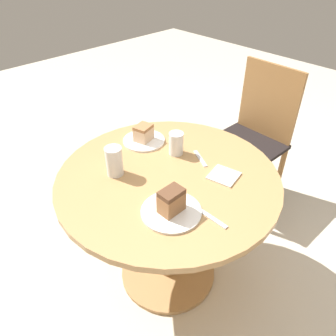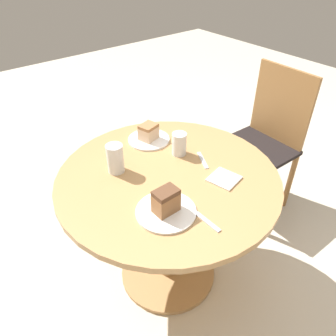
{
  "view_description": "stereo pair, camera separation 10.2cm",
  "coord_description": "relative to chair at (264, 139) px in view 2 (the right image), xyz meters",
  "views": [
    {
      "loc": [
        0.85,
        -0.81,
        1.63
      ],
      "look_at": [
        0.0,
        0.0,
        0.76
      ],
      "focal_mm": 35.0,
      "sensor_mm": 36.0,
      "label": 1
    },
    {
      "loc": [
        0.91,
        -0.74,
        1.63
      ],
      "look_at": [
        0.0,
        0.0,
        0.76
      ],
      "focal_mm": 35.0,
      "sensor_mm": 36.0,
      "label": 2
    }
  ],
  "objects": [
    {
      "name": "cake_slice_near",
      "position": [
        0.3,
        -1.06,
        0.28
      ],
      "size": [
        0.07,
        0.1,
        0.1
      ],
      "rotation": [
        0.0,
        0.0,
        0.01
      ],
      "color": "#9E6B42",
      "rests_on": "plate_near"
    },
    {
      "name": "fork",
      "position": [
        0.42,
        -0.97,
        0.22
      ],
      "size": [
        0.18,
        0.02,
        0.0
      ],
      "rotation": [
        0.0,
        0.0,
        0.01
      ],
      "color": "silver",
      "rests_on": "table"
    },
    {
      "name": "cake_slice_far",
      "position": [
        -0.18,
        -0.8,
        0.27
      ],
      "size": [
        0.09,
        0.11,
        0.08
      ],
      "rotation": [
        0.0,
        0.0,
        0.26
      ],
      "color": "beige",
      "rests_on": "plate_far"
    },
    {
      "name": "glass_water",
      "position": [
        0.02,
        -0.75,
        0.27
      ],
      "size": [
        0.07,
        0.07,
        0.11
      ],
      "color": "silver",
      "rests_on": "table"
    },
    {
      "name": "ground_plane",
      "position": [
        0.12,
        -0.91,
        -0.5
      ],
      "size": [
        8.0,
        8.0,
        0.0
      ],
      "primitive_type": "plane",
      "color": "beige"
    },
    {
      "name": "glass_lemonade",
      "position": [
        -0.05,
        -1.07,
        0.28
      ],
      "size": [
        0.08,
        0.08,
        0.14
      ],
      "color": "beige",
      "rests_on": "table"
    },
    {
      "name": "napkin_stack",
      "position": [
        0.3,
        -0.73,
        0.22
      ],
      "size": [
        0.15,
        0.15,
        0.01
      ],
      "rotation": [
        0.0,
        0.0,
        0.22
      ],
      "color": "silver",
      "rests_on": "table"
    },
    {
      "name": "spoon",
      "position": [
        0.14,
        -0.7,
        0.22
      ],
      "size": [
        0.13,
        0.08,
        0.0
      ],
      "rotation": [
        0.0,
        0.0,
        2.67
      ],
      "color": "silver",
      "rests_on": "table"
    },
    {
      "name": "chair",
      "position": [
        0.0,
        0.0,
        0.0
      ],
      "size": [
        0.45,
        0.42,
        0.95
      ],
      "rotation": [
        0.0,
        0.0,
        -0.03
      ],
      "color": "olive",
      "rests_on": "ground_plane"
    },
    {
      "name": "plate_near",
      "position": [
        0.3,
        -1.06,
        0.22
      ],
      "size": [
        0.24,
        0.24,
        0.01
      ],
      "color": "white",
      "rests_on": "table"
    },
    {
      "name": "plate_far",
      "position": [
        -0.18,
        -0.8,
        0.22
      ],
      "size": [
        0.22,
        0.22,
        0.01
      ],
      "color": "white",
      "rests_on": "table"
    },
    {
      "name": "table",
      "position": [
        0.12,
        -0.91,
        0.04
      ],
      "size": [
        1.02,
        1.02,
        0.72
      ],
      "color": "tan",
      "rests_on": "ground_plane"
    }
  ]
}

